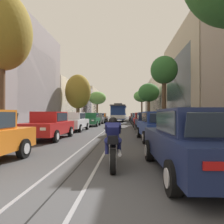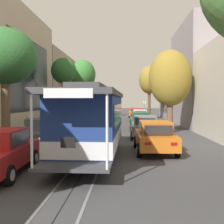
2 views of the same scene
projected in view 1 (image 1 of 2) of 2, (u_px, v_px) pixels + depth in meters
The scene contains 25 objects.
ground_plane at pixel (116, 124), 27.49m from camera, with size 160.00×160.00×0.00m, color #424244.
trolley_track_rails at pixel (118, 123), 31.58m from camera, with size 1.14×68.98×0.01m.
building_facade_left at pixel (61, 98), 32.74m from camera, with size 4.52×60.68×10.46m.
building_facade_right at pixel (184, 92), 29.22m from camera, with size 5.93×60.68×10.94m.
parked_car_red_second_left at pixel (49, 125), 11.59m from camera, with size 2.00×4.36×1.58m.
parked_car_white_mid_left at pixel (74, 122), 17.15m from camera, with size 2.04×4.38×1.58m.
parked_car_green_fourth_left at pixel (91, 119), 23.91m from camera, with size 2.03×4.38×1.58m.
parked_car_grey_fifth_left at pixel (98, 118), 30.04m from camera, with size 2.10×4.41×1.58m.
parked_car_orange_sixth_left at pixel (102, 118), 35.61m from camera, with size 2.08×4.39×1.58m.
parked_car_navy_near_right at pixel (195, 141), 4.82m from camera, with size 2.13×4.41×1.58m.
parked_car_blue_second_right at pixel (158, 126), 10.90m from camera, with size 2.15×4.42×1.58m.
parked_car_navy_mid_right at pixel (147, 122), 16.40m from camera, with size 2.00×4.36×1.58m.
parked_car_red_fourth_right at pixel (142, 120), 22.47m from camera, with size 2.00×4.36×1.58m.
parked_car_navy_fifth_right at pixel (138, 119), 28.14m from camera, with size 2.04×4.38×1.58m.
parked_car_black_sixth_right at pixel (136, 118), 33.98m from camera, with size 2.06×4.39×1.58m.
parked_car_red_far_right at pixel (134, 117), 39.79m from camera, with size 2.13×4.42×1.58m.
street_tree_kerb_left_near at pixel (1, 32), 9.85m from camera, with size 2.90×3.12×7.52m.
street_tree_kerb_left_second at pixel (78, 92), 26.88m from camera, with size 3.45×3.02×6.75m.
street_tree_kerb_left_mid at pixel (97, 98), 44.09m from camera, with size 3.86×3.15×6.35m.
street_tree_kerb_right_second at pixel (164, 71), 19.71m from camera, with size 2.63×2.56×7.15m.
street_tree_kerb_right_mid at pixel (149, 93), 33.96m from camera, with size 3.56×3.24×6.66m.
street_tree_kerb_right_fourth at pixel (142, 96), 45.94m from camera, with size 3.74×3.95×6.84m.
cable_car_trolley at pixel (119, 113), 36.88m from camera, with size 2.76×9.17×3.28m.
motorcycle_with_rider at pixel (113, 143), 5.57m from camera, with size 0.57×1.99×1.37m.
pedestrian_on_right_pavement at pixel (155, 118), 29.29m from camera, with size 0.55×0.38×1.55m.
Camera 1 is at (1.33, -3.09, 1.46)m, focal length 32.10 mm.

